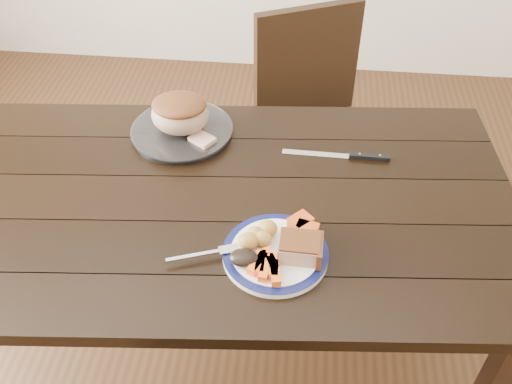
# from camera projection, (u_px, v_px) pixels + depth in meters

# --- Properties ---
(ground) EXTENTS (4.00, 4.00, 0.00)m
(ground) POSITION_uv_depth(u_px,v_px,m) (235.00, 347.00, 2.08)
(ground) COLOR #472B16
(ground) RESTS_ON ground
(dining_table) EXTENTS (1.67, 1.03, 0.75)m
(dining_table) POSITION_uv_depth(u_px,v_px,m) (229.00, 222.00, 1.64)
(dining_table) COLOR black
(dining_table) RESTS_ON ground
(chair_far) EXTENTS (0.56, 0.57, 0.93)m
(chair_far) POSITION_uv_depth(u_px,v_px,m) (315.00, 117.00, 2.24)
(chair_far) COLOR black
(chair_far) RESTS_ON ground
(dinner_plate) EXTENTS (0.26, 0.26, 0.02)m
(dinner_plate) POSITION_uv_depth(u_px,v_px,m) (275.00, 254.00, 1.42)
(dinner_plate) COLOR white
(dinner_plate) RESTS_ON dining_table
(plate_rim) EXTENTS (0.26, 0.26, 0.02)m
(plate_rim) POSITION_uv_depth(u_px,v_px,m) (275.00, 252.00, 1.41)
(plate_rim) COLOR #0C103F
(plate_rim) RESTS_ON dinner_plate
(serving_platter) EXTENTS (0.31, 0.31, 0.02)m
(serving_platter) POSITION_uv_depth(u_px,v_px,m) (182.00, 132.00, 1.78)
(serving_platter) COLOR white
(serving_platter) RESTS_ON dining_table
(pork_slice) EXTENTS (0.11, 0.08, 0.05)m
(pork_slice) POSITION_uv_depth(u_px,v_px,m) (300.00, 248.00, 1.38)
(pork_slice) COLOR tan
(pork_slice) RESTS_ON dinner_plate
(roasted_potatoes) EXTENTS (0.09, 0.09, 0.04)m
(roasted_potatoes) POSITION_uv_depth(u_px,v_px,m) (258.00, 236.00, 1.42)
(roasted_potatoes) COLOR gold
(roasted_potatoes) RESTS_ON dinner_plate
(carrot_batons) EXTENTS (0.09, 0.11, 0.02)m
(carrot_batons) POSITION_uv_depth(u_px,v_px,m) (267.00, 266.00, 1.36)
(carrot_batons) COLOR #F65D14
(carrot_batons) RESTS_ON dinner_plate
(pumpkin_wedges) EXTENTS (0.08, 0.09, 0.04)m
(pumpkin_wedges) POSITION_uv_depth(u_px,v_px,m) (303.00, 228.00, 1.44)
(pumpkin_wedges) COLOR #E95119
(pumpkin_wedges) RESTS_ON dinner_plate
(dark_mushroom) EXTENTS (0.07, 0.05, 0.03)m
(dark_mushroom) POSITION_uv_depth(u_px,v_px,m) (244.00, 258.00, 1.37)
(dark_mushroom) COLOR black
(dark_mushroom) RESTS_ON dinner_plate
(fork) EXTENTS (0.17, 0.08, 0.00)m
(fork) POSITION_uv_depth(u_px,v_px,m) (208.00, 253.00, 1.40)
(fork) COLOR silver
(fork) RESTS_ON dinner_plate
(roast_joint) EXTENTS (0.18, 0.15, 0.12)m
(roast_joint) POSITION_uv_depth(u_px,v_px,m) (180.00, 115.00, 1.74)
(roast_joint) COLOR tan
(roast_joint) RESTS_ON serving_platter
(cut_slice) EXTENTS (0.09, 0.09, 0.02)m
(cut_slice) POSITION_uv_depth(u_px,v_px,m) (202.00, 140.00, 1.72)
(cut_slice) COLOR tan
(cut_slice) RESTS_ON serving_platter
(carving_knife) EXTENTS (0.32, 0.03, 0.01)m
(carving_knife) POSITION_uv_depth(u_px,v_px,m) (356.00, 156.00, 1.70)
(carving_knife) COLOR silver
(carving_knife) RESTS_ON dining_table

